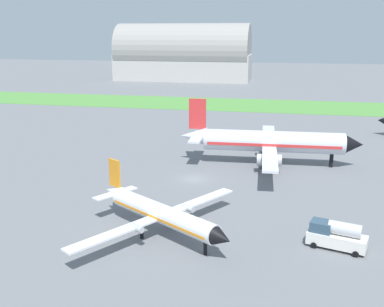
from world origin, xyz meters
The scene contains 6 objects.
ground_plane centered at (0.00, 0.00, 0.00)m, with size 600.00×600.00×0.00m, color slate.
grass_taxiway_strip centered at (0.00, 80.70, 0.04)m, with size 360.00×28.00×0.08m, color #549342.
airplane_midfield_jet centered at (11.97, 11.30, 4.32)m, with size 33.31×33.95×12.00m.
airplane_foreground_turboprop centered at (0.31, -21.71, 2.82)m, with size 19.72×22.56×7.71m.
fuel_truck_near_gate centered at (20.87, -21.07, 1.58)m, with size 6.91×4.08×3.29m.
hangar_distant centered at (-37.42, 155.89, 12.47)m, with size 68.05×25.64×28.09m.
Camera 1 is at (14.35, -69.91, 23.86)m, focal length 41.82 mm.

